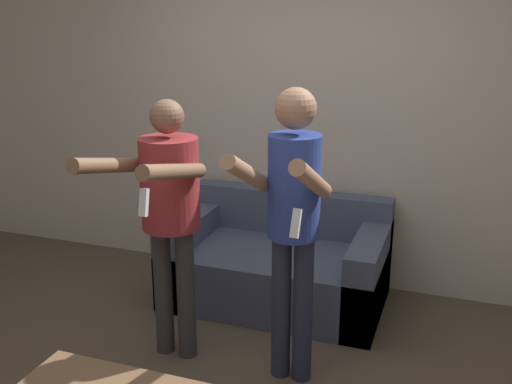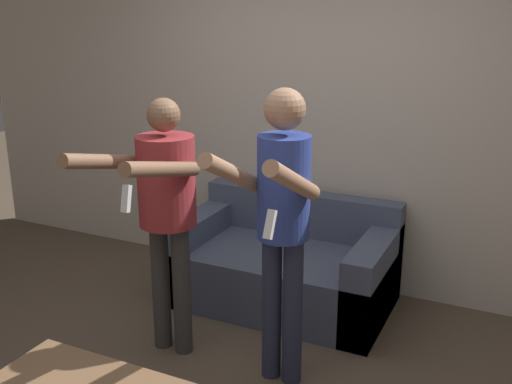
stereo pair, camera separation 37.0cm
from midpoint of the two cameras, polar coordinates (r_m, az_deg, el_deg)
wall_back at (r=4.46m, az=2.40°, el=8.13°), size 6.40×0.06×2.70m
couch at (r=4.35m, az=-0.38°, el=-7.10°), size 1.52×0.89×0.74m
person_standing_left at (r=3.46m, az=-11.39°, el=-0.95°), size 0.46×0.81×1.57m
person_standing_right at (r=3.15m, az=0.15°, el=-1.73°), size 0.40×0.71×1.66m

